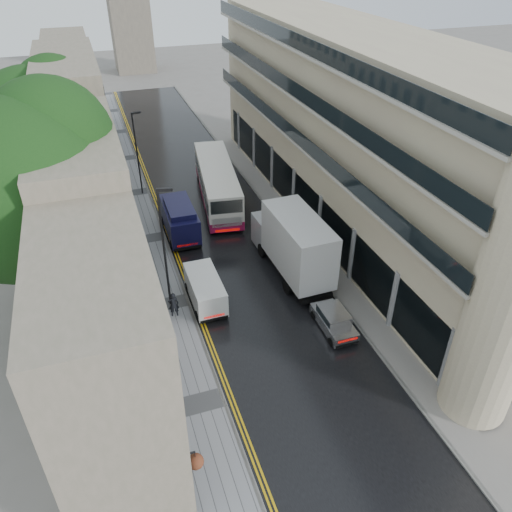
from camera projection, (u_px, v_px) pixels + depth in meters
road at (221, 227)px, 39.53m from camera, size 9.00×85.00×0.02m
left_sidewalk at (147, 239)px, 37.93m from camera, size 2.70×85.00×0.12m
right_sidewalk at (285, 216)px, 40.96m from camera, size 1.80×85.00×0.12m
old_shop_row at (82, 160)px, 35.65m from camera, size 4.50×56.00×12.00m
modern_block at (356, 134)px, 37.27m from camera, size 8.00×40.00×14.00m
tree_near at (27, 220)px, 26.42m from camera, size 10.56×10.56×13.89m
tree_far at (41, 147)px, 37.15m from camera, size 9.24×9.24×12.46m
cream_bus at (207, 203)px, 39.52m from camera, size 4.31×12.09×3.23m
white_lorry at (288, 263)px, 31.18m from camera, size 2.88×8.89×4.63m
silver_hatchback at (332, 336)px, 28.04m from camera, size 1.55×3.51×1.32m
white_van at (198, 307)px, 29.72m from camera, size 1.82×4.25×1.92m
navy_van at (171, 232)px, 36.17m from camera, size 2.24×5.47×2.78m
pedestrian at (174, 304)px, 29.95m from camera, size 0.65×0.45×1.69m
lamp_post_near at (164, 251)px, 29.18m from camera, size 0.91×0.41×7.93m
lamp_post_far at (137, 155)px, 42.38m from camera, size 0.83×0.35×7.19m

